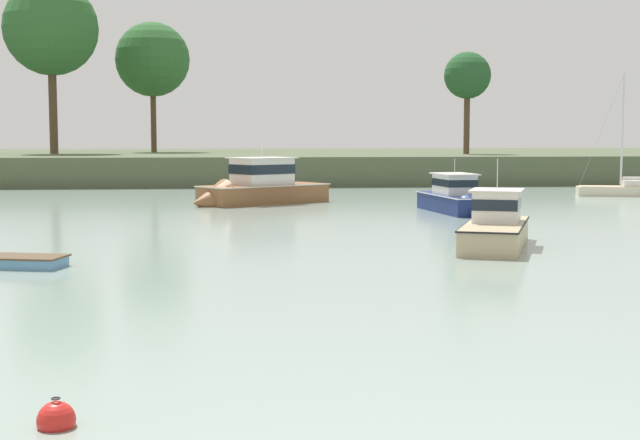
# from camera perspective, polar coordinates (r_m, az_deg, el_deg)

# --- Properties ---
(far_shore_bank) EXTENTS (164.05, 43.00, 2.18)m
(far_shore_bank) POSITION_cam_1_polar(r_m,az_deg,el_deg) (85.89, -3.58, 3.59)
(far_shore_bank) COLOR #4C563D
(far_shore_bank) RESTS_ON ground
(sailboat_cream) EXTENTS (6.42, 3.22, 7.94)m
(sailboat_cream) POSITION_cam_1_polar(r_m,az_deg,el_deg) (58.99, 18.91, 1.62)
(sailboat_cream) COLOR beige
(sailboat_cream) RESTS_ON ground
(cruiser_navy) EXTENTS (2.57, 6.96, 3.25)m
(cruiser_navy) POSITION_cam_1_polar(r_m,az_deg,el_deg) (44.00, 8.69, 1.02)
(cruiser_navy) COLOR navy
(cruiser_navy) RESTS_ON ground
(cruiser_wood) EXTENTS (8.24, 6.72, 4.48)m
(cruiser_wood) POSITION_cam_1_polar(r_m,az_deg,el_deg) (49.37, -4.28, 1.71)
(cruiser_wood) COLOR brown
(cruiser_wood) RESTS_ON ground
(dinghy_skyblue) EXTENTS (3.10, 1.97, 0.46)m
(dinghy_skyblue) POSITION_cam_1_polar(r_m,az_deg,el_deg) (27.11, -18.71, -2.59)
(dinghy_skyblue) COLOR #669ECC
(dinghy_skyblue) RESTS_ON ground
(cruiser_sand) EXTENTS (4.10, 6.86, 3.60)m
(cruiser_sand) POSITION_cam_1_polar(r_m,az_deg,el_deg) (31.29, 11.08, -0.81)
(cruiser_sand) COLOR tan
(cruiser_sand) RESTS_ON ground
(mooring_buoy_red) EXTENTS (0.50, 0.50, 0.55)m
(mooring_buoy_red) POSITION_cam_1_polar(r_m,az_deg,el_deg) (12.35, -16.29, -12.04)
(mooring_buoy_red) COLOR red
(mooring_buoy_red) RESTS_ON ground
(shore_tree_far_right) EXTENTS (6.79, 6.79, 11.89)m
(shore_tree_far_right) POSITION_cam_1_polar(r_m,az_deg,el_deg) (85.51, -10.52, 9.91)
(shore_tree_far_right) COLOR brown
(shore_tree_far_right) RESTS_ON far_shore_bank
(shore_tree_right) EXTENTS (7.88, 7.88, 14.43)m
(shore_tree_right) POSITION_cam_1_polar(r_m,az_deg,el_deg) (80.45, -16.61, 11.48)
(shore_tree_right) COLOR brown
(shore_tree_right) RESTS_ON far_shore_bank
(shore_tree_inland_b) EXTENTS (3.86, 3.86, 8.43)m
(shore_tree_inland_b) POSITION_cam_1_polar(r_m,az_deg,el_deg) (76.53, 9.28, 8.93)
(shore_tree_inland_b) COLOR brown
(shore_tree_inland_b) RESTS_ON far_shore_bank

